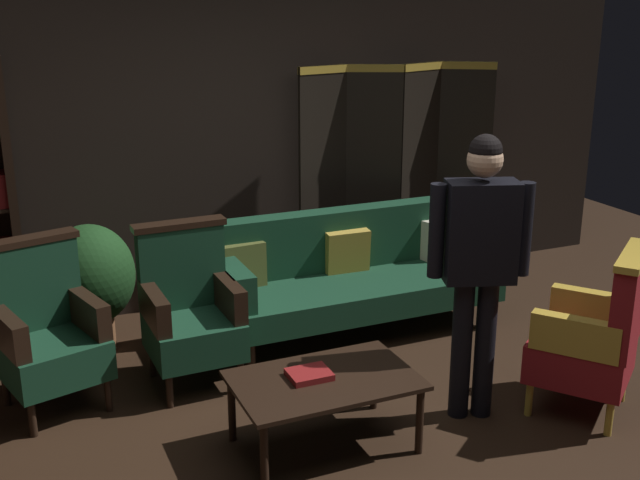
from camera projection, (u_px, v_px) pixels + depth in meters
ground_plane at (376, 435)px, 4.47m from camera, size 10.00×10.00×0.00m
back_wall at (237, 130)px, 6.20m from camera, size 7.20×0.10×2.80m
folding_screen at (396, 175)px, 6.54m from camera, size 1.70×0.33×1.90m
velvet_couch at (352, 271)px, 5.82m from camera, size 2.12×0.78×0.88m
coffee_table at (324, 386)px, 4.26m from camera, size 1.00×0.64×0.42m
armchair_gilt_accent at (594, 336)px, 4.60m from camera, size 0.81×0.81×1.04m
armchair_wing_left at (46, 331)px, 4.68m from camera, size 0.71×0.71×1.04m
armchair_wing_right at (190, 310)px, 4.99m from camera, size 0.60×0.59×1.04m
standing_figure at (479, 253)px, 4.40m from camera, size 0.56×0.33×1.70m
potted_plant at (90, 279)px, 5.43m from camera, size 0.62×0.62×0.92m
book_red_leather at (309, 374)px, 4.25m from camera, size 0.23×0.19×0.04m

